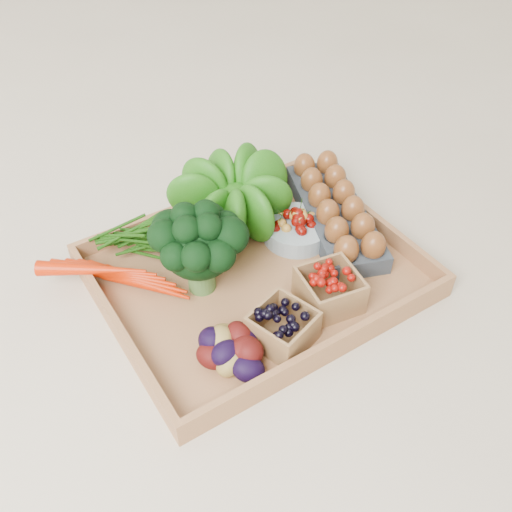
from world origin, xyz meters
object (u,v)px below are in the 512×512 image
cherry_bowl (296,230)px  egg_carton (334,216)px  broccoli (200,261)px  tray (256,277)px

cherry_bowl → egg_carton: size_ratio=0.41×
cherry_bowl → broccoli: bearing=-174.7°
tray → egg_carton: bearing=10.2°
tray → broccoli: bearing=166.2°
tray → egg_carton: (0.21, 0.04, 0.03)m
egg_carton → cherry_bowl: bearing=-164.4°
broccoli → egg_carton: broccoli is taller
broccoli → cherry_bowl: 0.23m
tray → egg_carton: egg_carton is taller
tray → broccoli: broccoli is taller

